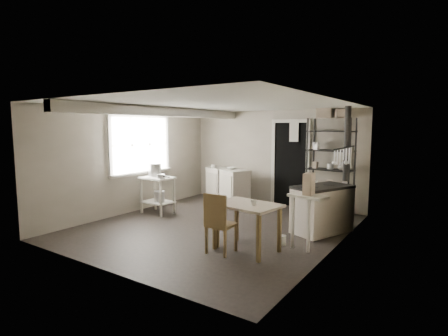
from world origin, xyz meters
The scene contains 31 objects.
floor centered at (0.00, 0.00, 0.00)m, with size 5.00×5.00×0.00m, color black.
ceiling centered at (0.00, 0.00, 2.30)m, with size 5.00×5.00×0.00m, color silver.
wall_back centered at (0.00, 2.50, 1.15)m, with size 4.50×0.02×2.30m, color #9E9687.
wall_front centered at (0.00, -2.50, 1.15)m, with size 4.50×0.02×2.30m, color #9E9687.
wall_left centered at (-2.25, 0.00, 1.15)m, with size 0.02×5.00×2.30m, color #9E9687.
wall_right centered at (2.25, 0.00, 1.15)m, with size 0.02×5.00×2.30m, color #9E9687.
window centered at (-2.22, 0.20, 1.50)m, with size 0.12×1.76×1.28m, color beige, non-canonical shape.
doorway centered at (0.45, 2.47, 1.00)m, with size 0.96×0.10×2.08m, color beige, non-canonical shape.
ceiling_beam centered at (-1.20, 0.00, 2.20)m, with size 0.18×5.00×0.18m, color beige, non-canonical shape.
wallpaper_panel centered at (2.24, 0.00, 1.15)m, with size 0.01×5.00×2.30m, color beige, non-canonical shape.
utensil_rail centered at (2.19, 0.60, 1.55)m, with size 0.06×1.20×0.44m, color #B7B7B9, non-canonical shape.
prep_table centered at (-1.67, 0.17, 0.40)m, with size 0.71×0.50×0.81m, color beige, non-canonical shape.
stockpot centered at (-1.80, 0.22, 0.94)m, with size 0.28×0.28×0.31m, color #B7B7B9.
saucepan centered at (-1.46, 0.06, 0.85)m, with size 0.16×0.16×0.09m, color #B7B7B9.
bucket centered at (-1.60, 0.14, 0.39)m, with size 0.23×0.23×0.25m, color #B7B7B9.
base_cabinets centered at (-1.02, 1.99, 0.46)m, with size 1.30×0.56×0.85m, color beige, non-canonical shape.
mixing_bowl centered at (-0.90, 1.96, 0.96)m, with size 0.30×0.30×0.07m, color white.
counter_cup centered at (-1.39, 1.89, 0.97)m, with size 0.12×0.12×0.09m, color white.
shelf_rack centered at (1.48, 2.27, 0.95)m, with size 0.99×0.38×2.09m, color black, non-canonical shape.
shelf_jar centered at (1.19, 2.22, 1.36)m, with size 0.08×0.08×0.17m, color white.
storage_box_a centered at (1.28, 2.33, 2.01)m, with size 0.32×0.28×0.22m, color beige.
storage_box_b centered at (1.68, 2.31, 1.99)m, with size 0.28×0.26×0.18m, color beige.
stove centered at (1.80, 0.78, 0.44)m, with size 0.60×1.08×0.85m, color beige, non-canonical shape.
stovepipe centered at (2.08, 1.24, 1.59)m, with size 0.10×0.10×1.28m, color black, non-canonical shape.
side_ledge centered at (1.95, -0.35, 0.43)m, with size 0.57×0.31×0.88m, color beige, non-canonical shape.
oats_box centered at (1.95, -0.33, 1.01)m, with size 0.13×0.22×0.32m, color beige.
work_table centered at (1.15, -0.80, 0.38)m, with size 0.97×0.68×0.73m, color beige, non-canonical shape.
table_cup centered at (1.31, -0.87, 0.81)m, with size 0.10×0.10×0.09m, color white.
chair centered at (0.87, -1.08, 0.48)m, with size 0.38×0.40×0.92m, color brown, non-canonical shape.
flour_sack centered at (1.18, 1.84, 0.24)m, with size 0.40×0.34×0.48m, color beige.
floor_crock centered at (1.50, -0.25, 0.07)m, with size 0.12×0.12×0.15m, color white.
Camera 1 is at (3.75, -5.32, 1.88)m, focal length 28.00 mm.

